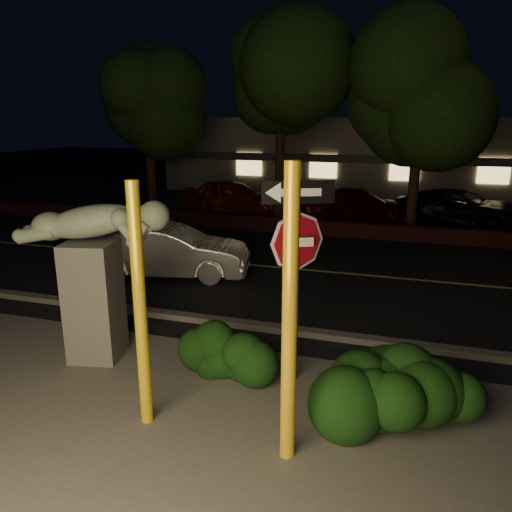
{
  "coord_description": "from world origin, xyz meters",
  "views": [
    {
      "loc": [
        2.53,
        -5.67,
        3.96
      ],
      "look_at": [
        -0.05,
        2.47,
        1.6
      ],
      "focal_mm": 35.0,
      "sensor_mm": 36.0,
      "label": 1
    }
  ],
  "objects": [
    {
      "name": "road",
      "position": [
        0.0,
        7.0,
        0.01
      ],
      "size": [
        80.0,
        8.0,
        0.01
      ],
      "primitive_type": "cube",
      "color": "black",
      "rests_on": "ground"
    },
    {
      "name": "sculpture",
      "position": [
        -2.36,
        0.96,
        1.68
      ],
      "size": [
        2.55,
        1.16,
        2.73
      ],
      "rotation": [
        0.0,
        0.0,
        0.21
      ],
      "color": "#4C4944",
      "rests_on": "ground"
    },
    {
      "name": "tree_far_b",
      "position": [
        -2.5,
        13.2,
        6.05
      ],
      "size": [
        5.2,
        5.2,
        8.41
      ],
      "color": "black",
      "rests_on": "ground"
    },
    {
      "name": "hedge_center",
      "position": [
        -0.09,
        0.92,
        0.45
      ],
      "size": [
        1.79,
        0.96,
        0.9
      ],
      "primitive_type": "ellipsoid",
      "rotation": [
        0.0,
        0.0,
        -0.09
      ],
      "color": "black",
      "rests_on": "ground"
    },
    {
      "name": "curb",
      "position": [
        0.0,
        2.9,
        0.06
      ],
      "size": [
        80.0,
        0.25,
        0.12
      ],
      "primitive_type": "cube",
      "color": "#4C4944",
      "rests_on": "ground"
    },
    {
      "name": "tree_far_a",
      "position": [
        -8.0,
        13.0,
        5.34
      ],
      "size": [
        4.6,
        4.6,
        7.43
      ],
      "color": "black",
      "rests_on": "ground"
    },
    {
      "name": "tree_far_c",
      "position": [
        2.5,
        12.8,
        5.66
      ],
      "size": [
        4.8,
        4.8,
        7.84
      ],
      "color": "black",
      "rests_on": "ground"
    },
    {
      "name": "parked_car_red",
      "position": [
        -4.78,
        14.07,
        0.74
      ],
      "size": [
        4.48,
        2.14,
        1.48
      ],
      "primitive_type": "imported",
      "rotation": [
        0.0,
        0.0,
        1.66
      ],
      "color": "maroon",
      "rests_on": "ground"
    },
    {
      "name": "building",
      "position": [
        0.0,
        24.99,
        2.0
      ],
      "size": [
        22.0,
        10.2,
        4.0
      ],
      "color": "#676153",
      "rests_on": "ground"
    },
    {
      "name": "parked_car_dark",
      "position": [
        4.25,
        14.67,
        0.66
      ],
      "size": [
        5.23,
        3.56,
        1.33
      ],
      "primitive_type": "imported",
      "rotation": [
        0.0,
        0.0,
        1.26
      ],
      "color": "black",
      "rests_on": "ground"
    },
    {
      "name": "parked_car_darkred",
      "position": [
        0.47,
        13.62,
        0.69
      ],
      "size": [
        5.1,
        3.77,
        1.37
      ],
      "primitive_type": "imported",
      "rotation": [
        0.0,
        0.0,
        2.01
      ],
      "color": "#38070A",
      "rests_on": "ground"
    },
    {
      "name": "lane_marking",
      "position": [
        0.0,
        7.0,
        0.02
      ],
      "size": [
        80.0,
        0.12,
        0.0
      ],
      "primitive_type": "cube",
      "color": "#B3A347",
      "rests_on": "road"
    },
    {
      "name": "patio",
      "position": [
        0.0,
        -1.0,
        0.01
      ],
      "size": [
        14.0,
        6.0,
        0.02
      ],
      "primitive_type": "cube",
      "color": "#4C4944",
      "rests_on": "ground"
    },
    {
      "name": "silver_sedan",
      "position": [
        -3.34,
        5.44,
        0.67
      ],
      "size": [
        4.27,
        2.28,
        1.34
      ],
      "primitive_type": "imported",
      "rotation": [
        0.0,
        0.0,
        1.79
      ],
      "color": "silver",
      "rests_on": "ground"
    },
    {
      "name": "ground",
      "position": [
        0.0,
        10.0,
        0.0
      ],
      "size": [
        90.0,
        90.0,
        0.0
      ],
      "primitive_type": "plane",
      "color": "black",
      "rests_on": "ground"
    },
    {
      "name": "signpost",
      "position": [
        0.97,
        1.23,
        2.22
      ],
      "size": [
        0.98,
        0.45,
        3.12
      ],
      "rotation": [
        0.0,
        0.0,
        0.41
      ],
      "color": "black",
      "rests_on": "ground"
    },
    {
      "name": "hedge_far_right",
      "position": [
        2.84,
        0.68,
        0.53
      ],
      "size": [
        1.75,
        1.35,
        1.07
      ],
      "primitive_type": "ellipsoid",
      "rotation": [
        0.0,
        0.0,
        0.28
      ],
      "color": "black",
      "rests_on": "ground"
    },
    {
      "name": "brick_wall",
      "position": [
        0.0,
        11.3,
        0.25
      ],
      "size": [
        40.0,
        0.35,
        0.5
      ],
      "primitive_type": "cube",
      "color": "#481718",
      "rests_on": "ground"
    },
    {
      "name": "parking_lot",
      "position": [
        0.0,
        17.0,
        0.01
      ],
      "size": [
        40.0,
        12.0,
        0.01
      ],
      "primitive_type": "cube",
      "color": "black",
      "rests_on": "ground"
    },
    {
      "name": "yellow_pole_left",
      "position": [
        -0.66,
        -0.48,
        1.63
      ],
      "size": [
        0.16,
        0.16,
        3.26
      ],
      "primitive_type": "cylinder",
      "color": "gold",
      "rests_on": "ground"
    },
    {
      "name": "yellow_pole_right",
      "position": [
        1.32,
        -0.6,
        1.77
      ],
      "size": [
        0.18,
        0.18,
        3.55
      ],
      "primitive_type": "cylinder",
      "color": "yellow",
      "rests_on": "ground"
    },
    {
      "name": "hedge_right",
      "position": [
        2.29,
        0.28,
        0.63
      ],
      "size": [
        1.94,
        1.05,
        1.26
      ],
      "primitive_type": "ellipsoid",
      "rotation": [
        0.0,
        0.0,
        0.01
      ],
      "color": "black",
      "rests_on": "ground"
    }
  ]
}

